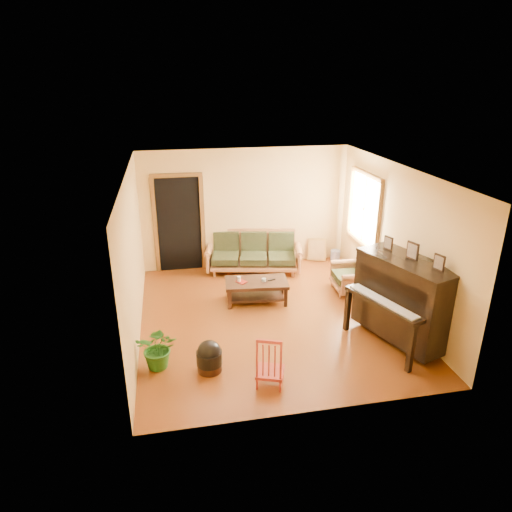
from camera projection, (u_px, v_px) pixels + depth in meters
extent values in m
plane|color=#5B280C|center=(271.00, 317.00, 8.10)|extent=(5.00, 5.00, 0.00)
cube|color=black|center=(179.00, 225.00, 9.72)|extent=(1.08, 0.16, 2.05)
cube|color=white|center=(364.00, 209.00, 9.13)|extent=(0.12, 1.36, 1.46)
cube|color=#AA6A3E|center=(254.00, 253.00, 9.83)|extent=(2.14, 1.23, 0.86)
cube|color=black|center=(256.00, 291.00, 8.58)|extent=(1.22, 0.75, 0.42)
cube|color=#AA6A3E|center=(350.00, 273.00, 8.93)|extent=(0.78, 0.82, 0.78)
cube|color=black|center=(403.00, 301.00, 7.13)|extent=(1.40, 1.80, 1.40)
cylinder|color=black|center=(209.00, 360.00, 6.56)|extent=(0.45, 0.45, 0.36)
cube|color=maroon|center=(270.00, 359.00, 6.19)|extent=(0.49, 0.51, 0.79)
cube|color=#AF853A|center=(317.00, 249.00, 10.45)|extent=(0.43, 0.21, 0.56)
cylinder|color=#374AA7|center=(335.00, 256.00, 10.44)|extent=(0.26, 0.26, 0.28)
imported|color=#225B1A|center=(159.00, 347.00, 6.58)|extent=(0.70, 0.65, 0.66)
imported|color=maroon|center=(239.00, 283.00, 8.39)|extent=(0.23, 0.25, 0.02)
cylinder|color=silver|center=(239.00, 279.00, 8.43)|extent=(0.07, 0.07, 0.11)
cylinder|color=silver|center=(264.00, 280.00, 8.48)|extent=(0.09, 0.09, 0.06)
cube|color=black|center=(272.00, 280.00, 8.54)|extent=(0.15, 0.09, 0.01)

